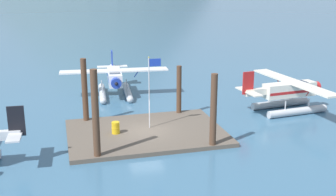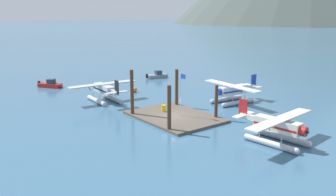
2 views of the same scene
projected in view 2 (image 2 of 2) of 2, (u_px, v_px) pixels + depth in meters
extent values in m
plane|color=#38607F|center=(174.00, 118.00, 44.21)|extent=(1200.00, 1200.00, 0.00)
cube|color=brown|center=(174.00, 117.00, 44.17)|extent=(11.46, 8.22, 0.30)
cylinder|color=#4C3323|center=(132.00, 93.00, 44.36)|extent=(0.45, 0.45, 5.95)
cylinder|color=#4C3323|center=(169.00, 109.00, 38.37)|extent=(0.45, 0.45, 5.25)
cylinder|color=#4C3323|center=(177.00, 88.00, 48.92)|extent=(0.46, 0.46, 5.29)
cylinder|color=#4C3323|center=(216.00, 102.00, 43.08)|extent=(0.41, 0.41, 4.32)
cylinder|color=silver|center=(180.00, 95.00, 43.55)|extent=(0.08, 0.08, 5.36)
cube|color=#1E3DB2|center=(183.00, 76.00, 42.66)|extent=(0.90, 0.03, 0.56)
sphere|color=gold|center=(181.00, 73.00, 42.91)|extent=(0.10, 0.10, 0.10)
cylinder|color=gold|center=(164.00, 108.00, 45.78)|extent=(0.58, 0.58, 0.88)
torus|color=gold|center=(164.00, 108.00, 45.78)|extent=(0.62, 0.62, 0.04)
sphere|color=orange|center=(135.00, 90.00, 58.45)|extent=(0.81, 0.81, 0.81)
cylinder|color=#B7BABF|center=(283.00, 137.00, 36.24)|extent=(5.64, 1.20, 0.64)
sphere|color=#B7BABF|center=(309.00, 145.00, 34.26)|extent=(0.64, 0.64, 0.64)
cylinder|color=#B7BABF|center=(270.00, 143.00, 34.58)|extent=(5.64, 1.20, 0.64)
sphere|color=#B7BABF|center=(296.00, 151.00, 32.60)|extent=(0.64, 0.64, 0.64)
cylinder|color=#B7BABF|center=(294.00, 134.00, 35.24)|extent=(0.10, 0.10, 0.70)
cylinder|color=#B7BABF|center=(273.00, 128.00, 36.94)|extent=(0.10, 0.10, 0.70)
cylinder|color=#B7BABF|center=(281.00, 140.00, 33.57)|extent=(0.10, 0.10, 0.70)
cylinder|color=#B7BABF|center=(259.00, 134.00, 35.27)|extent=(0.10, 0.10, 0.70)
cube|color=silver|center=(277.00, 125.00, 35.03)|extent=(4.90, 1.71, 1.20)
cube|color=#B21E1E|center=(277.00, 126.00, 35.06)|extent=(4.81, 1.72, 0.24)
cube|color=#283347|center=(288.00, 124.00, 34.19)|extent=(1.20, 1.16, 0.56)
cube|color=silver|center=(281.00, 119.00, 34.66)|extent=(2.43, 10.49, 0.14)
cylinder|color=#B21E1E|center=(291.00, 118.00, 36.21)|extent=(0.14, 0.63, 0.84)
cylinder|color=#B21E1E|center=(268.00, 127.00, 33.27)|extent=(0.14, 0.63, 0.84)
cylinder|color=#B21E1E|center=(303.00, 131.00, 33.12)|extent=(0.69, 1.02, 0.96)
cone|color=black|center=(308.00, 133.00, 32.80)|extent=(0.38, 0.39, 0.36)
cube|color=silver|center=(250.00, 117.00, 37.31)|extent=(2.23, 0.66, 0.56)
cube|color=#B21E1E|center=(243.00, 108.00, 37.75)|extent=(1.01, 0.22, 1.90)
cube|color=silver|center=(244.00, 115.00, 37.85)|extent=(1.12, 3.26, 0.10)
cylinder|color=#B7BABF|center=(238.00, 103.00, 50.44)|extent=(1.09, 5.63, 0.64)
sphere|color=#B7BABF|center=(224.00, 105.00, 48.96)|extent=(0.64, 0.64, 0.64)
cylinder|color=#B7BABF|center=(227.00, 99.00, 52.48)|extent=(1.09, 5.63, 0.64)
sphere|color=#B7BABF|center=(212.00, 102.00, 51.01)|extent=(0.64, 0.64, 0.64)
cylinder|color=#B7BABF|center=(232.00, 99.00, 49.65)|extent=(0.10, 0.10, 0.70)
cylinder|color=#B7BABF|center=(245.00, 97.00, 50.92)|extent=(0.10, 0.10, 0.70)
cylinder|color=#B7BABF|center=(221.00, 96.00, 51.69)|extent=(0.10, 0.10, 0.70)
cylinder|color=#B7BABF|center=(233.00, 94.00, 52.96)|extent=(0.10, 0.10, 0.70)
cube|color=white|center=(233.00, 90.00, 51.09)|extent=(1.63, 4.89, 1.20)
cube|color=#1E389E|center=(233.00, 91.00, 51.11)|extent=(1.64, 4.79, 0.24)
cube|color=#283347|center=(227.00, 89.00, 50.44)|extent=(1.14, 1.18, 0.56)
cube|color=white|center=(232.00, 86.00, 50.77)|extent=(10.48, 2.24, 0.14)
cylinder|color=#1E389E|center=(242.00, 91.00, 49.05)|extent=(0.63, 0.13, 0.84)
cylinder|color=#1E389E|center=(221.00, 85.00, 52.64)|extent=(0.63, 0.13, 0.84)
cylinder|color=#1E389E|center=(219.00, 92.00, 49.66)|extent=(1.01, 0.68, 0.96)
cone|color=black|center=(216.00, 93.00, 49.42)|extent=(0.39, 0.38, 0.36)
cube|color=white|center=(249.00, 87.00, 52.78)|extent=(0.62, 2.23, 0.56)
cube|color=#1E389E|center=(254.00, 81.00, 53.06)|extent=(0.20, 1.01, 1.90)
cube|color=white|center=(253.00, 86.00, 53.18)|extent=(3.25, 1.06, 0.10)
cylinder|color=#B7BABF|center=(97.00, 101.00, 51.52)|extent=(5.62, 0.90, 0.64)
sphere|color=#B7BABF|center=(89.00, 97.00, 53.75)|extent=(0.64, 0.64, 0.64)
cylinder|color=#B7BABF|center=(112.00, 98.00, 52.91)|extent=(5.62, 0.90, 0.64)
sphere|color=#B7BABF|center=(104.00, 95.00, 55.14)|extent=(0.64, 0.64, 0.64)
cylinder|color=#B7BABF|center=(93.00, 95.00, 52.32)|extent=(0.10, 0.10, 0.70)
cylinder|color=#B7BABF|center=(100.00, 98.00, 50.41)|extent=(0.10, 0.10, 0.70)
cylinder|color=#B7BABF|center=(109.00, 93.00, 53.71)|extent=(0.10, 0.10, 0.70)
cylinder|color=#B7BABF|center=(116.00, 96.00, 51.80)|extent=(0.10, 0.10, 0.70)
cube|color=silver|center=(104.00, 89.00, 51.84)|extent=(4.85, 1.46, 1.20)
cube|color=black|center=(104.00, 89.00, 51.86)|extent=(4.76, 1.48, 0.24)
cube|color=#283347|center=(101.00, 85.00, 52.62)|extent=(1.15, 1.10, 0.56)
cube|color=silver|center=(103.00, 84.00, 51.92)|extent=(1.89, 10.45, 0.14)
cylinder|color=black|center=(89.00, 88.00, 50.77)|extent=(0.11, 0.62, 0.84)
cylinder|color=black|center=(117.00, 85.00, 53.22)|extent=(0.11, 0.62, 0.84)
cylinder|color=black|center=(97.00, 86.00, 53.99)|extent=(0.64, 0.99, 0.96)
cone|color=black|center=(95.00, 85.00, 54.35)|extent=(0.37, 0.38, 0.36)
cube|color=silver|center=(114.00, 92.00, 49.22)|extent=(2.22, 0.54, 0.56)
cube|color=black|center=(117.00, 87.00, 48.30)|extent=(1.00, 0.17, 1.90)
cube|color=silver|center=(117.00, 92.00, 48.56)|extent=(0.95, 3.23, 0.10)
cube|color=#B2231E|center=(50.00, 85.00, 62.38)|extent=(4.32, 3.60, 0.70)
sphere|color=#B2231E|center=(60.00, 86.00, 61.74)|extent=(0.70, 0.70, 0.70)
cube|color=#283347|center=(51.00, 81.00, 62.11)|extent=(1.61, 1.58, 0.80)
cube|color=black|center=(39.00, 83.00, 63.01)|extent=(0.47, 0.48, 0.80)
cube|color=gray|center=(157.00, 76.00, 71.45)|extent=(2.17, 4.39, 0.70)
sphere|color=gray|center=(166.00, 75.00, 72.41)|extent=(0.70, 0.70, 0.70)
cube|color=#283347|center=(158.00, 72.00, 71.41)|extent=(1.28, 1.36, 0.80)
cube|color=black|center=(147.00, 76.00, 70.35)|extent=(0.41, 0.37, 0.80)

